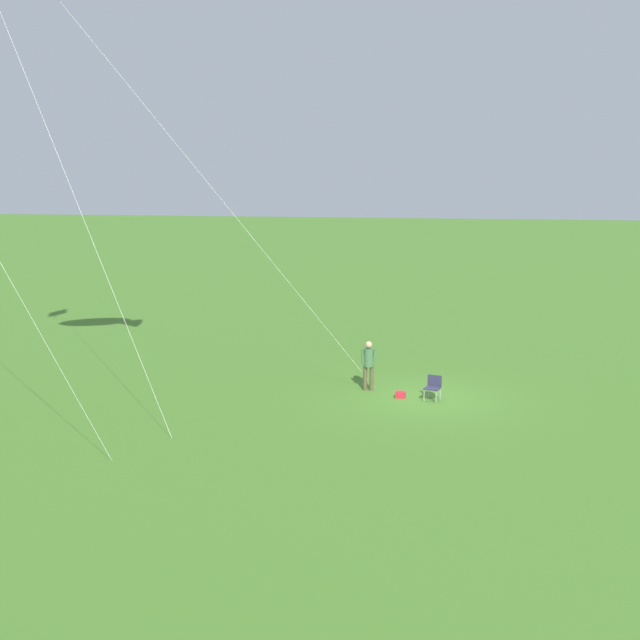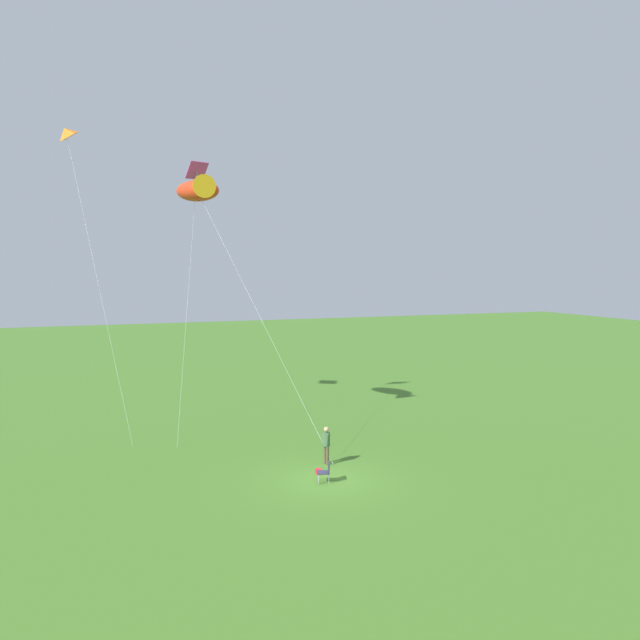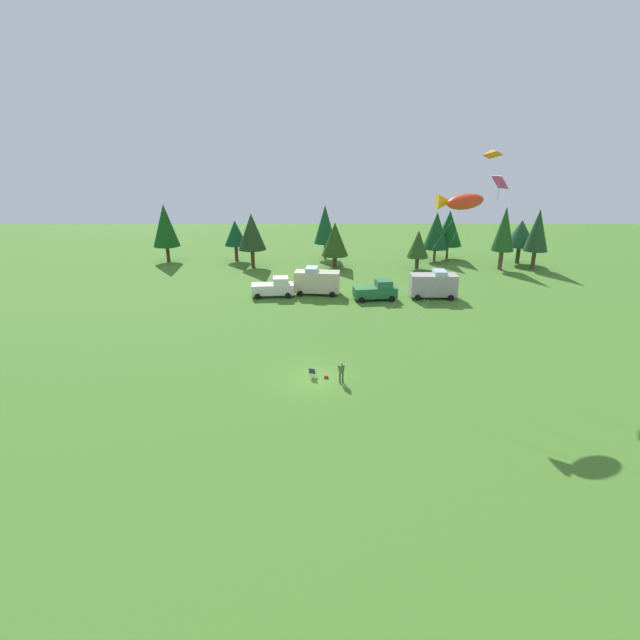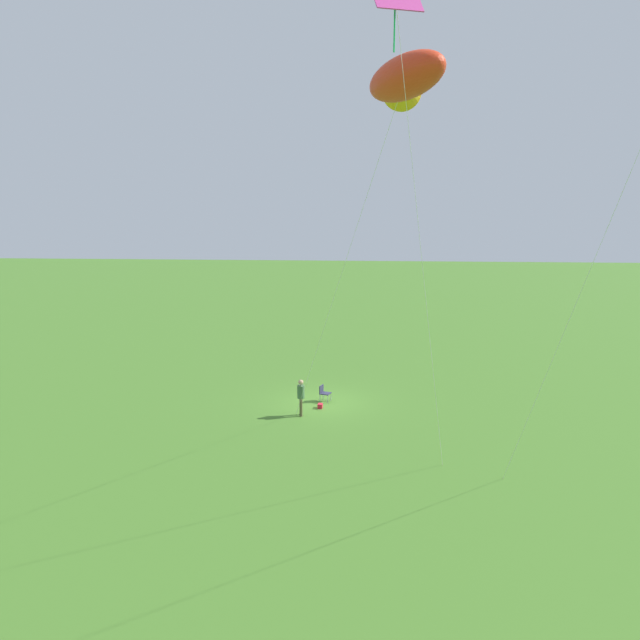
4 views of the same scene
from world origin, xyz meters
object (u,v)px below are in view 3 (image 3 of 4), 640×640
kite_large_fish (458,202)px  kite_diamond_rainbow (494,187)px  kite_delta_orange (489,153)px  truck_white_pickup (272,288)px  van_motorhome_grey (432,284)px  truck_green_flatbed (375,291)px  person_kite_flyer (340,371)px  van_camper_beige (315,281)px  folding_chair (311,372)px  backpack_on_grass (324,377)px

kite_large_fish → kite_diamond_rainbow: (2.51, -0.34, 1.07)m
kite_diamond_rainbow → kite_delta_orange: kite_delta_orange is taller
truck_white_pickup → kite_large_fish: bearing=-54.9°
van_motorhome_grey → truck_green_flatbed: bearing=-172.6°
person_kite_flyer → kite_large_fish: bearing=-72.6°
van_camper_beige → kite_large_fish: (11.05, -19.99, 11.60)m
truck_green_flatbed → kite_diamond_rainbow: size_ratio=0.34×
folding_chair → kite_delta_orange: (15.44, 10.00, 16.13)m
truck_white_pickup → kite_diamond_rainbow: bearing=-51.3°
truck_green_flatbed → person_kite_flyer: bearing=-110.5°
folding_chair → kite_diamond_rainbow: kite_diamond_rainbow is taller
folding_chair → van_motorhome_grey: (14.08, 21.62, 1.16)m
person_kite_flyer → van_camper_beige: bearing=-2.0°
truck_white_pickup → kite_delta_orange: kite_delta_orange is taller
kite_large_fish → van_motorhome_grey: bearing=81.3°
van_camper_beige → truck_green_flatbed: bearing=167.7°
truck_white_pickup → van_camper_beige: size_ratio=0.92×
kite_diamond_rainbow → truck_green_flatbed: bearing=109.9°
truck_white_pickup → truck_green_flatbed: same height
person_kite_flyer → truck_white_pickup: bearing=10.5°
truck_green_flatbed → kite_delta_orange: bearing=-60.4°
van_camper_beige → kite_delta_orange: size_ratio=0.33×
folding_chair → truck_white_pickup: bearing=30.8°
person_kite_flyer → kite_diamond_rainbow: kite_diamond_rainbow is taller
van_motorhome_grey → kite_diamond_rainbow: size_ratio=0.36×
truck_white_pickup → van_motorhome_grey: (19.01, -0.56, 0.54)m
kite_delta_orange → folding_chair: bearing=-147.1°
folding_chair → van_motorhome_grey: 25.83m
kite_large_fish → kite_diamond_rainbow: size_ratio=0.92×
folding_chair → backpack_on_grass: size_ratio=2.56×
backpack_on_grass → kite_diamond_rainbow: 19.27m
kite_delta_orange → backpack_on_grass: bearing=-144.9°
person_kite_flyer → backpack_on_grass: size_ratio=5.44×
kite_delta_orange → truck_green_flatbed: bearing=127.1°
folding_chair → backpack_on_grass: 1.15m
truck_white_pickup → kite_large_fish: size_ratio=0.37×
kite_large_fish → van_camper_beige: bearing=118.9°
truck_white_pickup → kite_large_fish: 27.79m
person_kite_flyer → kite_delta_orange: bearing=-57.3°
person_kite_flyer → kite_diamond_rainbow: 17.99m
backpack_on_grass → kite_large_fish: kite_large_fish is taller
backpack_on_grass → van_motorhome_grey: van_motorhome_grey is taller
person_kite_flyer → van_camper_beige: 24.13m
van_camper_beige → kite_diamond_rainbow: (13.56, -20.33, 12.67)m
folding_chair → truck_green_flatbed: 22.06m
folding_chair → backpack_on_grass: (1.08, -0.09, -0.38)m
truck_white_pickup → kite_diamond_rainbow: kite_diamond_rainbow is taller
van_motorhome_grey → kite_delta_orange: bearing=-82.5°
truck_green_flatbed → van_motorhome_grey: van_motorhome_grey is taller
van_motorhome_grey → kite_diamond_rainbow: (-0.30, -18.81, 12.67)m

